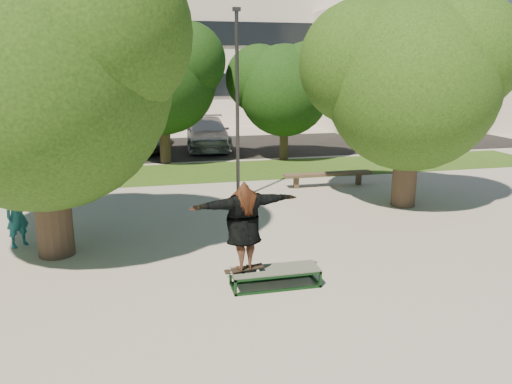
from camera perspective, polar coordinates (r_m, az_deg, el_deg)
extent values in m
plane|color=gray|center=(11.99, -2.07, -7.15)|extent=(120.00, 120.00, 0.00)
cube|color=#234313|center=(21.15, -4.43, 2.35)|extent=(30.00, 4.00, 0.02)
cube|color=black|center=(27.39, -8.63, 4.97)|extent=(40.00, 8.00, 0.01)
cylinder|color=#38281E|center=(12.45, -22.42, 0.27)|extent=(0.84, 0.84, 3.20)
sphere|color=#19390F|center=(12.13, -23.54, 11.66)|extent=(5.80, 5.80, 5.80)
sphere|color=#19390F|center=(11.42, -17.85, 17.16)|extent=(4.06, 4.06, 4.06)
cylinder|color=#38281E|center=(16.41, 16.76, 3.58)|extent=(0.76, 0.76, 3.00)
sphere|color=#19390F|center=(16.16, 17.35, 11.54)|extent=(5.20, 5.20, 5.20)
sphere|color=#19390F|center=(16.24, 12.02, 14.18)|extent=(3.90, 3.90, 3.90)
sphere|color=#19390F|center=(16.35, 22.19, 14.37)|extent=(3.64, 3.64, 3.64)
cylinder|color=#38281E|center=(22.58, -24.37, 5.46)|extent=(0.44, 0.44, 2.80)
sphere|color=black|center=(22.40, -24.92, 10.66)|extent=(4.40, 4.40, 4.40)
sphere|color=black|center=(21.78, -22.76, 12.84)|extent=(3.08, 3.08, 3.08)
cylinder|color=#38281E|center=(23.16, -10.40, 6.94)|extent=(0.50, 0.50, 3.00)
sphere|color=black|center=(22.99, -10.66, 12.43)|extent=(4.80, 4.80, 4.80)
sphere|color=black|center=(23.67, -13.80, 13.78)|extent=(3.60, 3.60, 3.60)
sphere|color=black|center=(22.58, -7.87, 14.64)|extent=(3.36, 3.36, 3.36)
cylinder|color=#38281E|center=(23.62, 3.22, 6.80)|extent=(0.40, 0.40, 2.60)
sphere|color=black|center=(23.44, 3.28, 11.48)|extent=(4.20, 4.20, 4.20)
sphere|color=black|center=(23.76, 0.37, 12.81)|extent=(3.15, 3.15, 3.15)
sphere|color=black|center=(23.31, 5.90, 13.22)|extent=(2.94, 2.94, 2.94)
cylinder|color=#2D2D30|center=(16.32, -2.14, 9.44)|extent=(0.12, 0.12, 6.00)
cube|color=#2D2D30|center=(16.34, -2.25, 20.16)|extent=(0.25, 0.15, 0.12)
cube|color=silver|center=(43.10, -13.76, 18.77)|extent=(30.00, 14.00, 16.00)
cube|color=black|center=(35.92, -13.30, 11.76)|extent=(27.60, 0.12, 1.60)
cube|color=black|center=(35.96, -13.63, 17.33)|extent=(27.60, 0.12, 1.60)
cube|color=beige|center=(38.62, 18.68, 13.04)|extent=(15.00, 10.00, 8.00)
cube|color=#475147|center=(10.25, 2.21, -8.84)|extent=(1.80, 0.60, 0.03)
cylinder|color=white|center=(9.97, -2.83, -9.27)|extent=(0.06, 0.03, 0.06)
cylinder|color=white|center=(10.12, -3.00, -8.91)|extent=(0.06, 0.03, 0.06)
cylinder|color=white|center=(10.07, 0.22, -9.00)|extent=(0.06, 0.03, 0.06)
cylinder|color=white|center=(10.22, 0.01, -8.65)|extent=(0.06, 0.03, 0.06)
cube|color=black|center=(10.08, -1.39, -8.75)|extent=(0.78, 0.20, 0.10)
imported|color=#502B22|center=(9.76, -1.43, -3.87)|extent=(2.26, 0.95, 1.78)
imported|color=#1B5F67|center=(13.62, -25.67, -2.37)|extent=(0.69, 0.69, 1.62)
cube|color=#4B3E2D|center=(18.30, 4.61, 1.13)|extent=(0.17, 0.17, 0.45)
cube|color=#4B3E2D|center=(19.20, 11.64, 1.51)|extent=(0.17, 0.17, 0.45)
cube|color=#4B3E2D|center=(18.66, 8.24, 2.07)|extent=(3.37, 0.46, 0.09)
imported|color=#B9BABE|center=(25.91, -16.20, 5.66)|extent=(2.43, 4.53, 1.47)
imported|color=black|center=(27.69, -12.74, 6.54)|extent=(2.45, 5.05, 1.60)
imported|color=#5E5D62|center=(27.15, -12.91, 6.23)|extent=(3.04, 5.50, 1.46)
imported|color=#B0B1B5|center=(27.19, -5.53, 6.71)|extent=(2.78, 5.74, 1.61)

